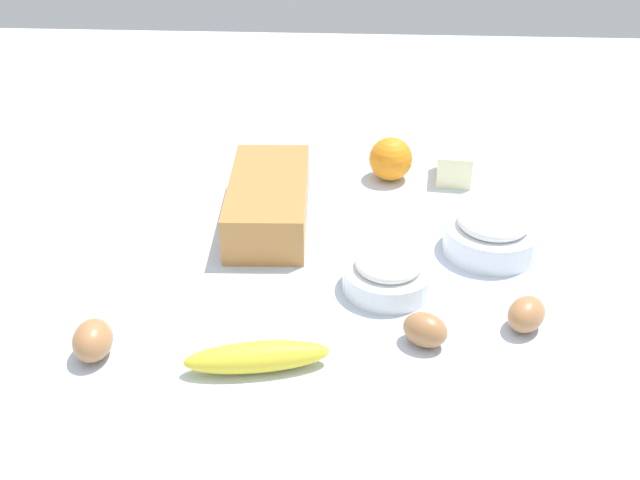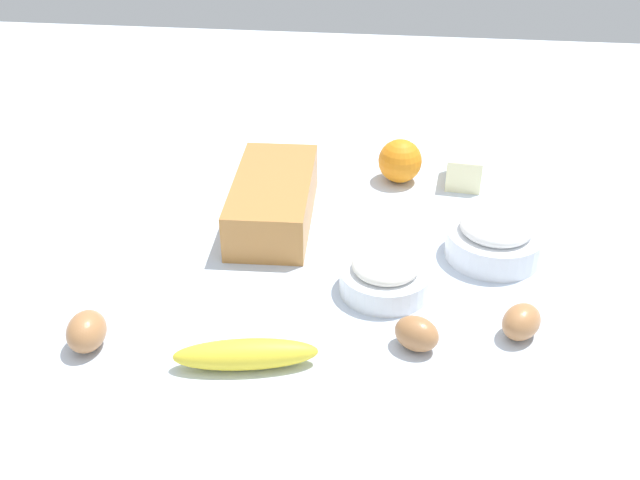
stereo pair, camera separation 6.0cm
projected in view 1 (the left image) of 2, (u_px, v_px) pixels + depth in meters
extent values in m
cube|color=silver|center=(320.00, 266.00, 1.21)|extent=(2.40, 2.40, 0.02)
cube|color=#B77A3D|center=(269.00, 201.00, 1.29)|extent=(0.28, 0.14, 0.08)
cube|color=black|center=(268.00, 199.00, 1.29)|extent=(0.27, 0.13, 0.07)
cylinder|color=white|center=(388.00, 278.00, 1.14)|extent=(0.14, 0.14, 0.04)
torus|color=white|center=(388.00, 269.00, 1.13)|extent=(0.14, 0.14, 0.01)
ellipsoid|color=white|center=(389.00, 263.00, 1.12)|extent=(0.10, 0.10, 0.04)
cylinder|color=white|center=(491.00, 238.00, 1.22)|extent=(0.15, 0.15, 0.05)
torus|color=white|center=(492.00, 228.00, 1.21)|extent=(0.15, 0.15, 0.01)
ellipsoid|color=white|center=(493.00, 221.00, 1.21)|extent=(0.11, 0.11, 0.04)
ellipsoid|color=yellow|center=(257.00, 357.00, 0.98)|extent=(0.08, 0.19, 0.04)
sphere|color=orange|center=(391.00, 159.00, 1.43)|extent=(0.08, 0.08, 0.08)
cube|color=#F4EDB2|center=(455.00, 164.00, 1.43)|extent=(0.10, 0.07, 0.06)
ellipsoid|color=#AC7446|center=(93.00, 340.00, 1.00)|extent=(0.07, 0.06, 0.05)
ellipsoid|color=#B07748|center=(526.00, 314.00, 1.05)|extent=(0.08, 0.08, 0.05)
ellipsoid|color=#AA7245|center=(425.00, 330.00, 1.03)|extent=(0.07, 0.08, 0.05)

